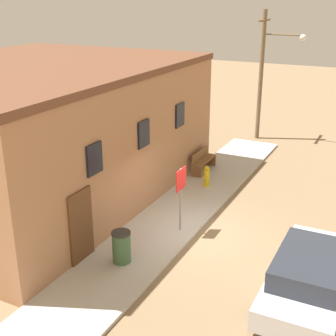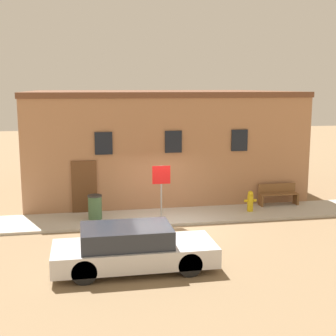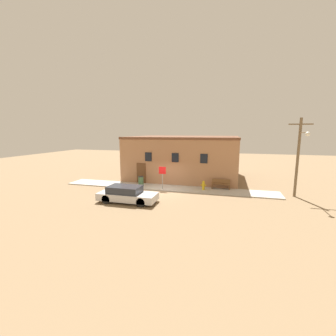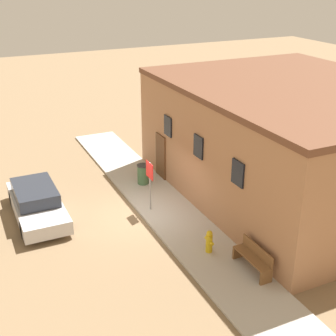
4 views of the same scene
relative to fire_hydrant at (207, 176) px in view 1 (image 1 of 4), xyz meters
The scene contains 9 objects.
ground_plane 3.81m from the fire_hydrant, 162.12° to the right, with size 80.00×80.00×0.00m, color #846B4C.
sidewalk 3.62m from the fire_hydrant, behind, with size 20.65×2.31×0.10m.
brick_building 6.91m from the fire_hydrant, 116.60° to the left, with size 12.24×9.70×4.89m.
fire_hydrant is the anchor object (origin of this frame).
stop_sign 3.98m from the fire_hydrant, behind, with size 0.68×0.06×2.10m.
bench 1.75m from the fire_hydrant, 27.26° to the left, with size 1.68×0.44×0.90m.
trash_bin 6.24m from the fire_hydrant, behind, with size 0.55×0.55×0.93m.
utility_pole 8.28m from the fire_hydrant, ahead, with size 1.80×2.20×6.56m.
parked_car 7.32m from the fire_hydrant, 137.28° to the right, with size 4.57×1.79×1.27m.
Camera 1 is at (-12.38, -5.11, 7.23)m, focal length 50.00 mm.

